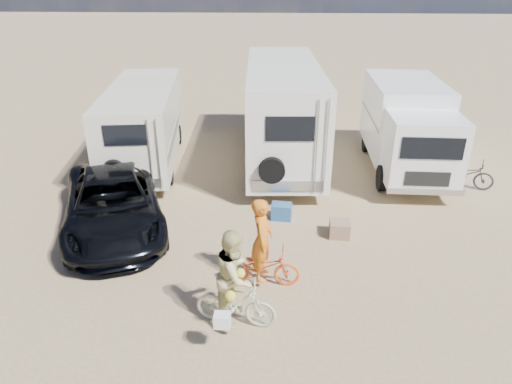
# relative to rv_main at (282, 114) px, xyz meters

# --- Properties ---
(ground) EXTENTS (140.00, 140.00, 0.00)m
(ground) POSITION_rel_rv_main_xyz_m (-0.06, -7.21, -1.67)
(ground) COLOR tan
(ground) RESTS_ON ground
(rv_main) EXTENTS (2.73, 7.67, 3.34)m
(rv_main) POSITION_rel_rv_main_xyz_m (0.00, 0.00, 0.00)
(rv_main) COLOR white
(rv_main) RESTS_ON ground
(rv_left) EXTENTS (2.93, 6.60, 2.64)m
(rv_left) POSITION_rel_rv_main_xyz_m (-4.72, -0.48, -0.35)
(rv_left) COLOR #ECE8CE
(rv_left) RESTS_ON ground
(box_truck) EXTENTS (2.37, 5.66, 2.83)m
(box_truck) POSITION_rel_rv_main_xyz_m (4.11, -0.69, -0.25)
(box_truck) COLOR white
(box_truck) RESTS_ON ground
(dark_suv) EXTENTS (3.98, 5.65, 1.43)m
(dark_suv) POSITION_rel_rv_main_xyz_m (-4.34, -5.04, -0.95)
(dark_suv) COLOR black
(dark_suv) RESTS_ON ground
(bike_man) EXTENTS (1.66, 0.66, 0.86)m
(bike_man) POSITION_rel_rv_main_xyz_m (-0.41, -7.27, -1.24)
(bike_man) COLOR #E6511B
(bike_man) RESTS_ON ground
(bike_woman) EXTENTS (1.62, 0.71, 0.94)m
(bike_woman) POSITION_rel_rv_main_xyz_m (-0.85, -8.56, -1.20)
(bike_woman) COLOR beige
(bike_woman) RESTS_ON ground
(rider_man) EXTENTS (0.48, 0.70, 1.85)m
(rider_man) POSITION_rel_rv_main_xyz_m (-0.41, -7.27, -0.74)
(rider_man) COLOR orange
(rider_man) RESTS_ON ground
(rider_woman) EXTENTS (0.85, 1.02, 1.87)m
(rider_woman) POSITION_rel_rv_main_xyz_m (-0.85, -8.56, -0.73)
(rider_woman) COLOR #CFC67F
(rider_woman) RESTS_ON ground
(bike_parked) EXTENTS (1.82, 1.16, 0.90)m
(bike_parked) POSITION_rel_rv_main_xyz_m (5.67, -2.00, -1.22)
(bike_parked) COLOR #2A2D2A
(bike_parked) RESTS_ON ground
(cooler) EXTENTS (0.58, 0.44, 0.44)m
(cooler) POSITION_rel_rv_main_xyz_m (0.01, -4.35, -1.45)
(cooler) COLOR #29588F
(cooler) RESTS_ON ground
(crate) EXTENTS (0.53, 0.53, 0.41)m
(crate) POSITION_rel_rv_main_xyz_m (1.49, -5.18, -1.47)
(crate) COLOR #8C6952
(crate) RESTS_ON ground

